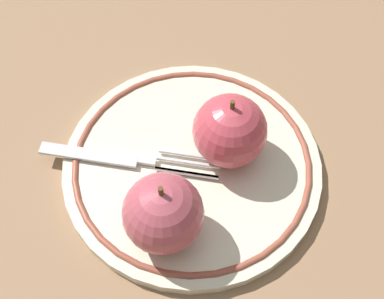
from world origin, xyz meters
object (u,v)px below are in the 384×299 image
(plate, at_px, (192,165))
(apple_second_whole, at_px, (163,213))
(fork, at_px, (124,157))
(apple_red_whole, at_px, (230,131))

(plate, distance_m, apple_second_whole, 0.08)
(plate, distance_m, fork, 0.06)
(plate, bearing_deg, apple_red_whole, -149.33)
(plate, xyz_separation_m, apple_red_whole, (-0.03, -0.02, 0.04))
(apple_red_whole, xyz_separation_m, fork, (0.09, 0.03, -0.03))
(apple_red_whole, bearing_deg, apple_second_whole, 67.09)
(plate, height_order, apple_second_whole, apple_second_whole)
(apple_red_whole, xyz_separation_m, apple_second_whole, (0.04, 0.09, 0.00))
(plate, bearing_deg, fork, 8.38)
(fork, bearing_deg, apple_red_whole, 14.04)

